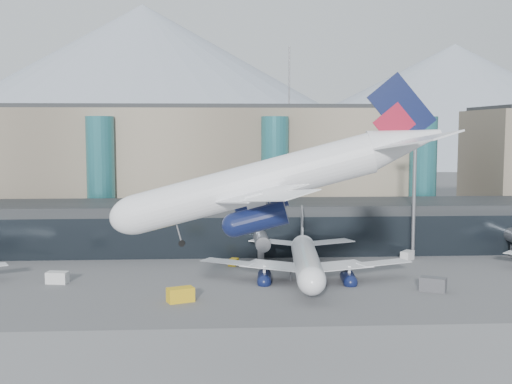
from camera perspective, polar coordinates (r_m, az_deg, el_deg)
ground at (r=78.71m, az=2.69°, el=-13.06°), size 900.00×900.00×0.00m
concourse at (r=133.64m, az=0.12°, el=-3.05°), size 170.00×27.00×10.00m
terminal_main at (r=165.31m, az=-9.23°, el=2.21°), size 130.00×30.00×31.00m
teal_towers at (r=148.73m, az=-6.02°, el=1.32°), size 116.40×19.40×46.00m
mountain_ridge at (r=455.20m, az=-0.28°, el=8.28°), size 910.00×400.00×110.00m
lightmast_mid at (r=128.32m, az=13.89°, el=0.67°), size 3.00×1.20×25.60m
hero_jet at (r=66.66m, az=2.57°, el=2.16°), size 36.80×37.06×12.00m
jet_parked_mid at (r=109.60m, az=4.42°, el=-5.22°), size 37.38×36.82×12.07m
veh_a at (r=110.61m, az=-17.24°, el=-7.28°), size 3.65×2.42×1.91m
veh_b at (r=119.16m, az=-2.00°, el=-6.25°), size 2.05×2.56×1.28m
veh_c at (r=104.44m, az=15.46°, el=-7.91°), size 4.45×3.73×2.19m
veh_d at (r=127.25m, az=13.30°, el=-5.52°), size 3.22×3.40×1.75m
veh_h at (r=95.43m, az=-6.73°, el=-9.06°), size 4.29×3.29×2.11m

